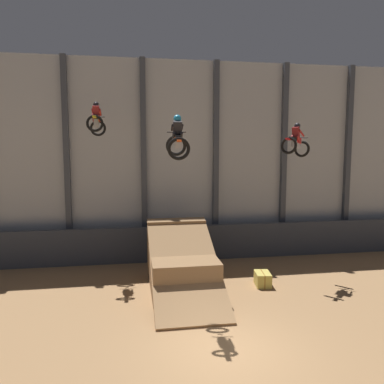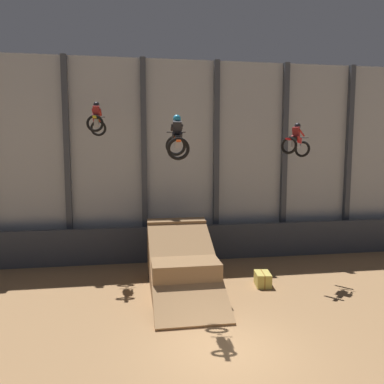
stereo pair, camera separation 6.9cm
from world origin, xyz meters
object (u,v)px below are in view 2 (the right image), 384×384
dirt_ramp (181,265)px  hay_bale_trackside (263,279)px  rider_bike_left_air (97,121)px  rider_bike_right_air (296,142)px  rider_bike_center_air (177,140)px

dirt_ramp → hay_bale_trackside: bearing=-7.4°
rider_bike_left_air → rider_bike_right_air: (8.63, -1.81, -0.95)m
rider_bike_center_air → hay_bale_trackside: rider_bike_center_air is taller
dirt_ramp → hay_bale_trackside: dirt_ramp is taller
rider_bike_left_air → rider_bike_right_air: rider_bike_left_air is taller
rider_bike_left_air → hay_bale_trackside: size_ratio=1.79×
rider_bike_left_air → rider_bike_right_air: bearing=-11.2°
dirt_ramp → rider_bike_center_air: size_ratio=3.10×
dirt_ramp → rider_bike_center_air: (-0.44, -2.44, 5.10)m
rider_bike_left_air → dirt_ramp: bearing=-33.9°
rider_bike_left_air → rider_bike_center_air: 5.78m
rider_bike_right_air → hay_bale_trackside: 6.09m
rider_bike_left_air → rider_bike_center_air: bearing=-57.2°
dirt_ramp → rider_bike_right_air: (5.16, 0.58, 5.12)m
rider_bike_right_air → hay_bale_trackside: bearing=-101.6°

